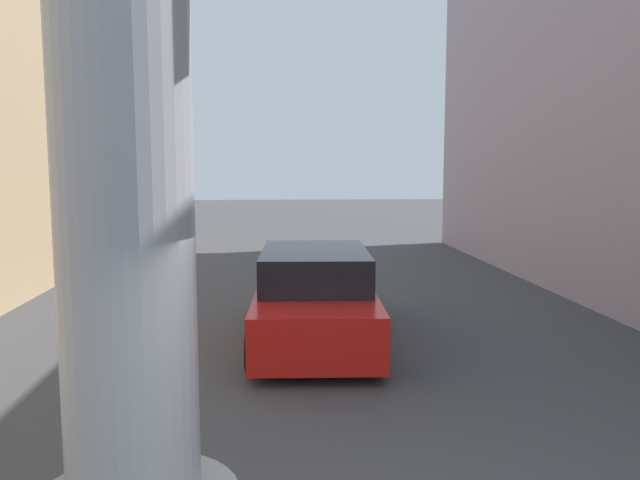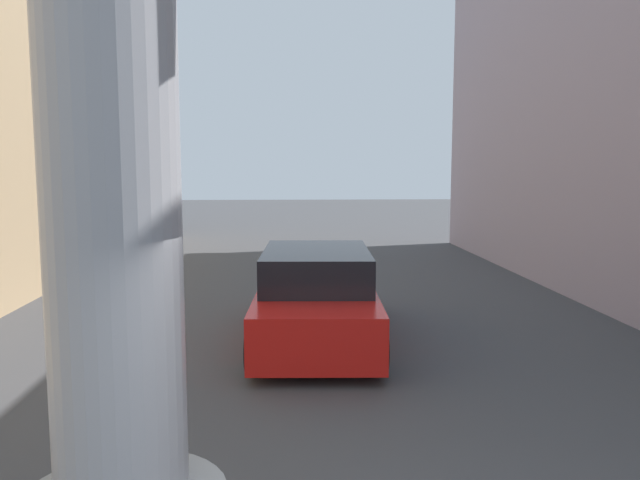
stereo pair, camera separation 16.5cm
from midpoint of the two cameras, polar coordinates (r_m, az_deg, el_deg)
The scene contains 4 objects.
ground_plane at distance 13.21m, azimuth -1.63°, elevation -6.23°, with size 87.88×87.88×0.00m, color #424244.
car_lead at distance 10.71m, azimuth -0.94°, elevation -5.25°, with size 2.24×4.99×1.56m.
palm_tree_far_left at distance 20.67m, azimuth -20.04°, elevation 10.69°, with size 3.31×3.37×6.85m.
pedestrian_far_left at distance 16.98m, azimuth -19.23°, elevation -0.21°, with size 0.35×0.35×1.75m.
Camera 1 is at (-0.67, -2.86, 2.95)m, focal length 35.00 mm.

